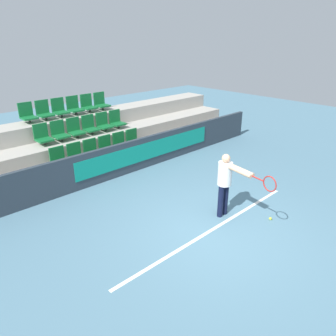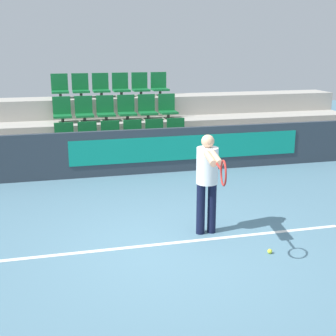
% 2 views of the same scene
% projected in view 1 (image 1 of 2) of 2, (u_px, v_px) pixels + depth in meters
% --- Properties ---
extents(ground_plane, '(30.00, 30.00, 0.00)m').
position_uv_depth(ground_plane, '(220.00, 233.00, 7.03)').
color(ground_plane, slate).
extents(court_baseline, '(5.43, 0.08, 0.01)m').
position_uv_depth(court_baseline, '(213.00, 229.00, 7.16)').
color(court_baseline, white).
rests_on(court_baseline, ground).
extents(barrier_wall, '(12.72, 0.14, 0.99)m').
position_uv_depth(barrier_wall, '(114.00, 162.00, 9.52)').
color(barrier_wall, '#2D3842').
rests_on(barrier_wall, ground).
extents(bleacher_tier_front, '(12.32, 0.89, 0.48)m').
position_uv_depth(bleacher_tier_front, '(103.00, 165.00, 9.95)').
color(bleacher_tier_front, '#ADA89E').
rests_on(bleacher_tier_front, ground).
extents(bleacher_tier_middle, '(12.32, 0.89, 0.97)m').
position_uv_depth(bleacher_tier_middle, '(87.00, 151.00, 10.45)').
color(bleacher_tier_middle, '#ADA89E').
rests_on(bleacher_tier_middle, ground).
extents(bleacher_tier_back, '(12.32, 0.89, 1.45)m').
position_uv_depth(bleacher_tier_back, '(72.00, 137.00, 10.96)').
color(bleacher_tier_back, '#ADA89E').
rests_on(bleacher_tier_back, ground).
extents(stadium_chair_0, '(0.42, 0.43, 0.60)m').
position_uv_depth(stadium_chair_0, '(59.00, 160.00, 9.02)').
color(stadium_chair_0, '#333333').
rests_on(stadium_chair_0, bleacher_tier_front).
extents(stadium_chair_1, '(0.42, 0.43, 0.60)m').
position_uv_depth(stadium_chair_1, '(76.00, 155.00, 9.35)').
color(stadium_chair_1, '#333333').
rests_on(stadium_chair_1, bleacher_tier_front).
extents(stadium_chair_2, '(0.42, 0.43, 0.60)m').
position_uv_depth(stadium_chair_2, '(92.00, 151.00, 9.68)').
color(stadium_chair_2, '#333333').
rests_on(stadium_chair_2, bleacher_tier_front).
extents(stadium_chair_3, '(0.42, 0.43, 0.60)m').
position_uv_depth(stadium_chair_3, '(107.00, 147.00, 10.01)').
color(stadium_chair_3, '#333333').
rests_on(stadium_chair_3, bleacher_tier_front).
extents(stadium_chair_4, '(0.42, 0.43, 0.60)m').
position_uv_depth(stadium_chair_4, '(121.00, 143.00, 10.34)').
color(stadium_chair_4, '#333333').
rests_on(stadium_chair_4, bleacher_tier_front).
extents(stadium_chair_5, '(0.42, 0.43, 0.60)m').
position_uv_depth(stadium_chair_5, '(134.00, 140.00, 10.67)').
color(stadium_chair_5, '#333333').
rests_on(stadium_chair_5, bleacher_tier_front).
extents(stadium_chair_6, '(0.42, 0.43, 0.60)m').
position_uv_depth(stadium_chair_6, '(43.00, 136.00, 9.43)').
color(stadium_chair_6, '#333333').
rests_on(stadium_chair_6, bleacher_tier_middle).
extents(stadium_chair_7, '(0.42, 0.43, 0.60)m').
position_uv_depth(stadium_chair_7, '(60.00, 133.00, 9.76)').
color(stadium_chair_7, '#333333').
rests_on(stadium_chair_7, bleacher_tier_middle).
extents(stadium_chair_8, '(0.42, 0.43, 0.60)m').
position_uv_depth(stadium_chair_8, '(75.00, 129.00, 10.09)').
color(stadium_chair_8, '#333333').
rests_on(stadium_chair_8, bleacher_tier_middle).
extents(stadium_chair_9, '(0.42, 0.43, 0.60)m').
position_uv_depth(stadium_chair_9, '(90.00, 126.00, 10.42)').
color(stadium_chair_9, '#333333').
rests_on(stadium_chair_9, bleacher_tier_middle).
extents(stadium_chair_10, '(0.42, 0.43, 0.60)m').
position_uv_depth(stadium_chair_10, '(104.00, 123.00, 10.75)').
color(stadium_chair_10, '#333333').
rests_on(stadium_chair_10, bleacher_tier_middle).
extents(stadium_chair_11, '(0.42, 0.43, 0.60)m').
position_uv_depth(stadium_chair_11, '(117.00, 121.00, 11.08)').
color(stadium_chair_11, '#333333').
rests_on(stadium_chair_11, bleacher_tier_middle).
extents(stadium_chair_12, '(0.42, 0.43, 0.60)m').
position_uv_depth(stadium_chair_12, '(28.00, 114.00, 9.84)').
color(stadium_chair_12, '#333333').
rests_on(stadium_chair_12, bleacher_tier_back).
extents(stadium_chair_13, '(0.42, 0.43, 0.60)m').
position_uv_depth(stadium_chair_13, '(44.00, 112.00, 10.17)').
color(stadium_chair_13, '#333333').
rests_on(stadium_chair_13, bleacher_tier_back).
extents(stadium_chair_14, '(0.42, 0.43, 0.60)m').
position_uv_depth(stadium_chair_14, '(60.00, 109.00, 10.50)').
color(stadium_chair_14, '#333333').
rests_on(stadium_chair_14, bleacher_tier_back).
extents(stadium_chair_15, '(0.42, 0.43, 0.60)m').
position_uv_depth(stadium_chair_15, '(74.00, 107.00, 10.83)').
color(stadium_chair_15, '#333333').
rests_on(stadium_chair_15, bleacher_tier_back).
extents(stadium_chair_16, '(0.42, 0.43, 0.60)m').
position_uv_depth(stadium_chair_16, '(88.00, 105.00, 11.16)').
color(stadium_chair_16, '#333333').
rests_on(stadium_chair_16, bleacher_tier_back).
extents(stadium_chair_17, '(0.42, 0.43, 0.60)m').
position_uv_depth(stadium_chair_17, '(101.00, 103.00, 11.49)').
color(stadium_chair_17, '#333333').
rests_on(stadium_chair_17, bleacher_tier_back).
extents(tennis_player, '(0.41, 1.53, 1.52)m').
position_uv_depth(tennis_player, '(227.00, 180.00, 7.30)').
color(tennis_player, black).
rests_on(tennis_player, ground).
extents(tennis_ball, '(0.07, 0.07, 0.07)m').
position_uv_depth(tennis_ball, '(270.00, 219.00, 7.50)').
color(tennis_ball, '#CCDB33').
rests_on(tennis_ball, ground).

